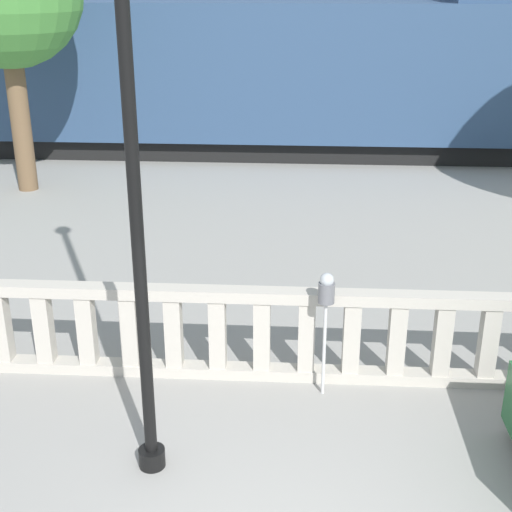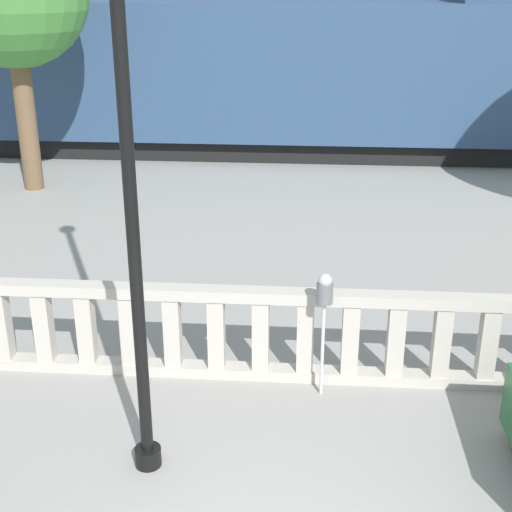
{
  "view_description": "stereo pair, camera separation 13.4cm",
  "coord_description": "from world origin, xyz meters",
  "px_view_note": "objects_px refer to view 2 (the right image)",
  "views": [
    {
      "loc": [
        0.15,
        -4.38,
        4.69
      ],
      "look_at": [
        -0.41,
        4.29,
        1.22
      ],
      "focal_mm": 50.0,
      "sensor_mm": 36.0,
      "label": 1
    },
    {
      "loc": [
        0.28,
        -4.37,
        4.69
      ],
      "look_at": [
        -0.41,
        4.29,
        1.22
      ],
      "focal_mm": 50.0,
      "sensor_mm": 36.0,
      "label": 2
    }
  ],
  "objects_px": {
    "train_far": "(265,38)",
    "parking_meter": "(324,297)",
    "lamppost": "(124,102)",
    "train_near": "(186,75)"
  },
  "relations": [
    {
      "from": "lamppost",
      "to": "train_near",
      "type": "relative_size",
      "value": 0.33
    },
    {
      "from": "lamppost",
      "to": "train_far",
      "type": "height_order",
      "value": "lamppost"
    },
    {
      "from": "parking_meter",
      "to": "train_far",
      "type": "relative_size",
      "value": 0.06
    },
    {
      "from": "lamppost",
      "to": "parking_meter",
      "type": "relative_size",
      "value": 4.34
    },
    {
      "from": "train_near",
      "to": "parking_meter",
      "type": "bearing_deg",
      "value": -73.27
    },
    {
      "from": "lamppost",
      "to": "train_far",
      "type": "bearing_deg",
      "value": 91.6
    },
    {
      "from": "lamppost",
      "to": "train_far",
      "type": "relative_size",
      "value": 0.28
    },
    {
      "from": "train_far",
      "to": "parking_meter",
      "type": "bearing_deg",
      "value": -84.7
    },
    {
      "from": "lamppost",
      "to": "parking_meter",
      "type": "distance_m",
      "value": 3.33
    },
    {
      "from": "parking_meter",
      "to": "train_near",
      "type": "height_order",
      "value": "train_near"
    }
  ]
}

